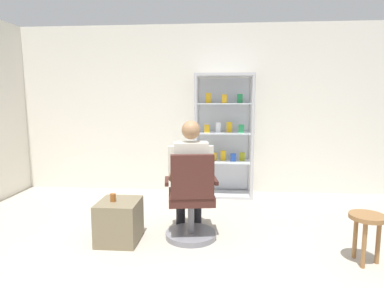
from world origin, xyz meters
TOP-DOWN VIEW (x-y plane):
  - back_wall at (0.00, 3.00)m, footprint 6.00×0.10m
  - display_cabinet_main at (0.40, 2.76)m, footprint 0.90×0.45m
  - office_chair at (0.03, 0.99)m, footprint 0.60×0.56m
  - seated_shopkeeper at (0.01, 1.16)m, footprint 0.53×0.60m
  - storage_crate at (-0.73, 0.90)m, footprint 0.42×0.47m
  - tea_glass at (-0.79, 0.88)m, footprint 0.06×0.06m
  - wooden_stool at (1.68, 0.61)m, footprint 0.32×0.32m

SIDE VIEW (x-z plane):
  - storage_crate at x=-0.73m, z-range 0.00..0.44m
  - wooden_stool at x=1.68m, z-range 0.14..0.60m
  - office_chair at x=0.03m, z-range -0.09..0.87m
  - tea_glass at x=-0.79m, z-range 0.44..0.53m
  - seated_shopkeeper at x=0.01m, z-range 0.07..1.36m
  - display_cabinet_main at x=0.40m, z-range 0.01..1.91m
  - back_wall at x=0.00m, z-range 0.00..2.70m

